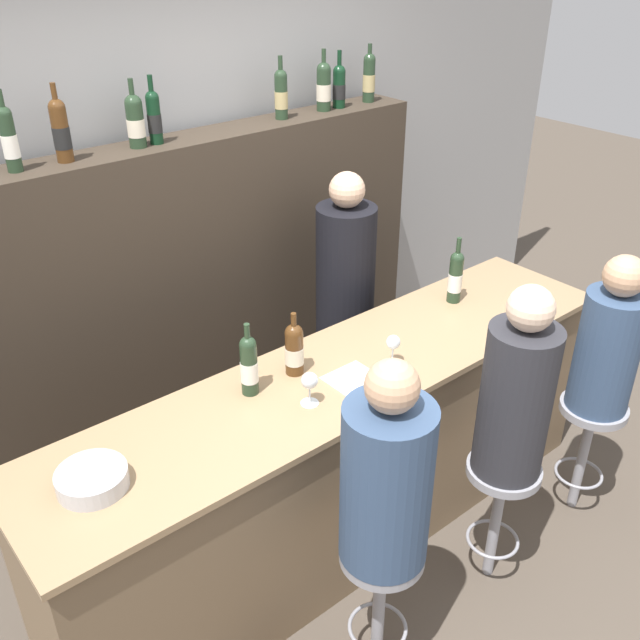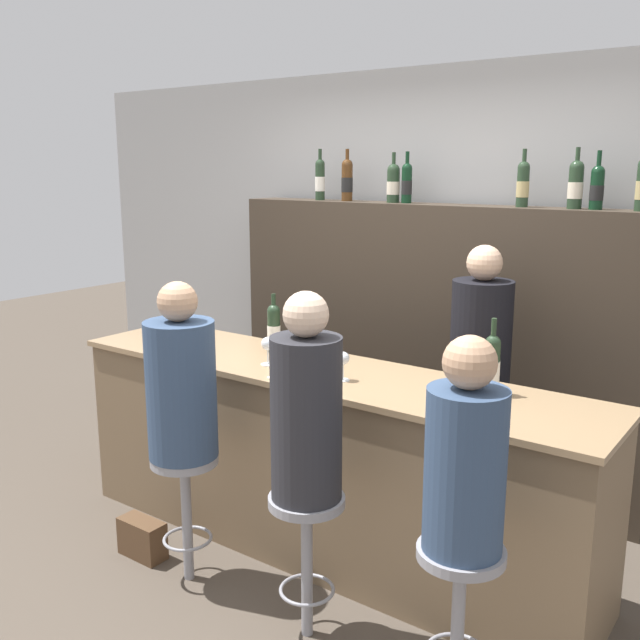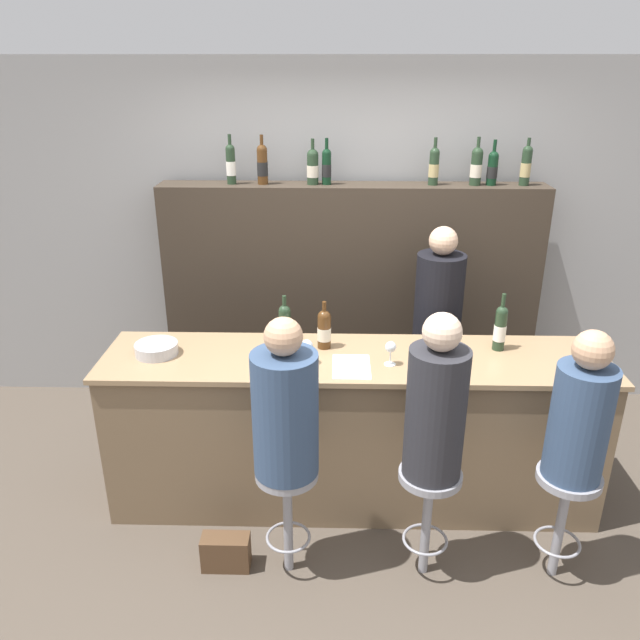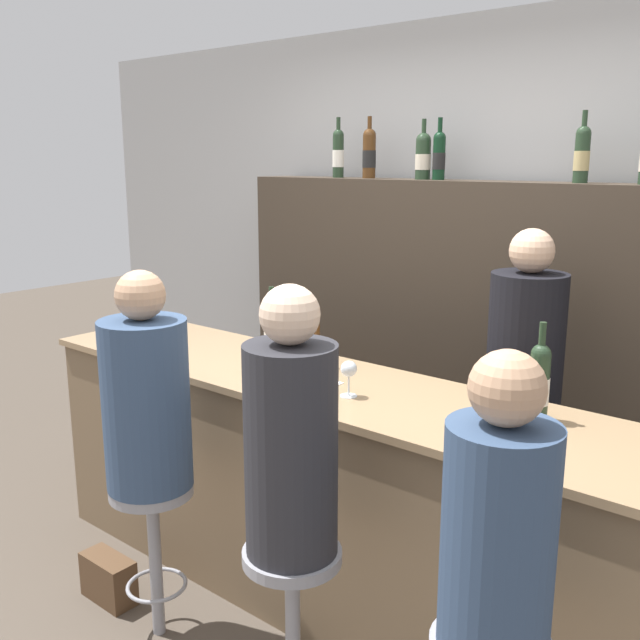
# 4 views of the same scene
# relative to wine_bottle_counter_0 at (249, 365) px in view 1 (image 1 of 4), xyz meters

# --- Properties ---
(ground_plane) EXTENTS (16.00, 16.00, 0.00)m
(ground_plane) POSITION_rel_wine_bottle_counter_0_xyz_m (0.41, -0.43, -1.12)
(ground_plane) COLOR #4C4238
(wall_back) EXTENTS (6.40, 0.05, 2.60)m
(wall_back) POSITION_rel_wine_bottle_counter_0_xyz_m (0.41, 1.26, 0.18)
(wall_back) COLOR #9E9E9E
(wall_back) RESTS_ON ground_plane
(bar_counter) EXTENTS (2.92, 0.65, 0.98)m
(bar_counter) POSITION_rel_wine_bottle_counter_0_xyz_m (0.41, -0.12, -0.63)
(bar_counter) COLOR brown
(bar_counter) RESTS_ON ground_plane
(back_bar_cabinet) EXTENTS (2.74, 0.28, 1.76)m
(back_bar_cabinet) POSITION_rel_wine_bottle_counter_0_xyz_m (0.41, 1.04, -0.24)
(back_bar_cabinet) COLOR #382D23
(back_bar_cabinet) RESTS_ON ground_plane
(wine_bottle_counter_0) EXTENTS (0.07, 0.07, 0.33)m
(wine_bottle_counter_0) POSITION_rel_wine_bottle_counter_0_xyz_m (0.00, 0.00, 0.00)
(wine_bottle_counter_0) COLOR #233823
(wine_bottle_counter_0) RESTS_ON bar_counter
(wine_bottle_counter_1) EXTENTS (0.08, 0.08, 0.29)m
(wine_bottle_counter_1) POSITION_rel_wine_bottle_counter_0_xyz_m (0.23, -0.00, -0.02)
(wine_bottle_counter_1) COLOR #4C2D14
(wine_bottle_counter_1) RESTS_ON bar_counter
(wine_bottle_counter_2) EXTENTS (0.07, 0.07, 0.35)m
(wine_bottle_counter_2) POSITION_rel_wine_bottle_counter_0_xyz_m (1.26, -0.00, 0.00)
(wine_bottle_counter_2) COLOR #233823
(wine_bottle_counter_2) RESTS_ON bar_counter
(wine_bottle_backbar_0) EXTENTS (0.07, 0.07, 0.34)m
(wine_bottle_backbar_0) POSITION_rel_wine_bottle_counter_0_xyz_m (-0.44, 1.04, 0.78)
(wine_bottle_backbar_0) COLOR #233823
(wine_bottle_backbar_0) RESTS_ON back_bar_cabinet
(wine_bottle_backbar_1) EXTENTS (0.08, 0.08, 0.34)m
(wine_bottle_backbar_1) POSITION_rel_wine_bottle_counter_0_xyz_m (-0.22, 1.04, 0.78)
(wine_bottle_backbar_1) COLOR #4C2D14
(wine_bottle_backbar_1) RESTS_ON back_bar_cabinet
(wine_bottle_backbar_2) EXTENTS (0.08, 0.08, 0.31)m
(wine_bottle_backbar_2) POSITION_rel_wine_bottle_counter_0_xyz_m (0.13, 1.04, 0.76)
(wine_bottle_backbar_2) COLOR #233823
(wine_bottle_backbar_2) RESTS_ON back_bar_cabinet
(wine_bottle_backbar_3) EXTENTS (0.07, 0.07, 0.31)m
(wine_bottle_backbar_3) POSITION_rel_wine_bottle_counter_0_xyz_m (0.23, 1.04, 0.77)
(wine_bottle_backbar_3) COLOR black
(wine_bottle_backbar_3) RESTS_ON back_bar_cabinet
(wine_bottle_backbar_4) EXTENTS (0.07, 0.07, 0.32)m
(wine_bottle_backbar_4) POSITION_rel_wine_bottle_counter_0_xyz_m (0.97, 1.04, 0.77)
(wine_bottle_backbar_4) COLOR #233823
(wine_bottle_backbar_4) RESTS_ON back_bar_cabinet
(wine_bottle_backbar_5) EXTENTS (0.08, 0.08, 0.33)m
(wine_bottle_backbar_5) POSITION_rel_wine_bottle_counter_0_xyz_m (1.26, 1.04, 0.77)
(wine_bottle_backbar_5) COLOR #233823
(wine_bottle_backbar_5) RESTS_ON back_bar_cabinet
(wine_bottle_backbar_6) EXTENTS (0.07, 0.07, 0.31)m
(wine_bottle_backbar_6) POSITION_rel_wine_bottle_counter_0_xyz_m (1.37, 1.04, 0.76)
(wine_bottle_backbar_6) COLOR black
(wine_bottle_backbar_6) RESTS_ON back_bar_cabinet
(wine_bottle_backbar_7) EXTENTS (0.07, 0.07, 0.32)m
(wine_bottle_backbar_7) POSITION_rel_wine_bottle_counter_0_xyz_m (1.60, 1.04, 0.78)
(wine_bottle_backbar_7) COLOR #233823
(wine_bottle_backbar_7) RESTS_ON back_bar_cabinet
(wine_glass_0) EXTENTS (0.08, 0.08, 0.15)m
(wine_glass_0) POSITION_rel_wine_bottle_counter_0_xyz_m (0.14, -0.22, -0.03)
(wine_glass_0) COLOR silver
(wine_glass_0) RESTS_ON bar_counter
(wine_glass_1) EXTENTS (0.07, 0.07, 0.14)m
(wine_glass_1) POSITION_rel_wine_bottle_counter_0_xyz_m (0.61, -0.22, -0.03)
(wine_glass_1) COLOR silver
(wine_glass_1) RESTS_ON bar_counter
(metal_bowl) EXTENTS (0.25, 0.25, 0.07)m
(metal_bowl) POSITION_rel_wine_bottle_counter_0_xyz_m (-0.74, -0.12, -0.10)
(metal_bowl) COLOR #B7B7BC
(metal_bowl) RESTS_ON bar_counter
(tasting_menu) EXTENTS (0.21, 0.30, 0.00)m
(tasting_menu) POSITION_rel_wine_bottle_counter_0_xyz_m (0.39, -0.25, -0.13)
(tasting_menu) COLOR white
(tasting_menu) RESTS_ON bar_counter
(bar_stool_left) EXTENTS (0.32, 0.32, 0.64)m
(bar_stool_left) POSITION_rel_wine_bottle_counter_0_xyz_m (0.06, -0.74, -0.63)
(bar_stool_left) COLOR gray
(bar_stool_left) RESTS_ON ground_plane
(guest_seated_left) EXTENTS (0.33, 0.33, 0.83)m
(guest_seated_left) POSITION_rel_wine_bottle_counter_0_xyz_m (0.06, -0.74, -0.12)
(guest_seated_left) COLOR #334766
(guest_seated_left) RESTS_ON bar_stool_left
(bar_stool_middle) EXTENTS (0.32, 0.32, 0.64)m
(bar_stool_middle) POSITION_rel_wine_bottle_counter_0_xyz_m (0.78, -0.74, -0.63)
(bar_stool_middle) COLOR gray
(bar_stool_middle) RESTS_ON ground_plane
(guest_seated_middle) EXTENTS (0.29, 0.29, 0.87)m
(guest_seated_middle) POSITION_rel_wine_bottle_counter_0_xyz_m (0.78, -0.74, -0.09)
(guest_seated_middle) COLOR #28282D
(guest_seated_middle) RESTS_ON bar_stool_middle
(bar_stool_right) EXTENTS (0.32, 0.32, 0.64)m
(bar_stool_right) POSITION_rel_wine_bottle_counter_0_xyz_m (1.48, -0.74, -0.63)
(bar_stool_right) COLOR gray
(bar_stool_right) RESTS_ON ground_plane
(guest_seated_right) EXTENTS (0.29, 0.29, 0.79)m
(guest_seated_right) POSITION_rel_wine_bottle_counter_0_xyz_m (1.48, -0.74, -0.13)
(guest_seated_right) COLOR #334766
(guest_seated_right) RESTS_ON bar_stool_right
(bartender) EXTENTS (0.32, 0.32, 1.59)m
(bartender) POSITION_rel_wine_bottle_counter_0_xyz_m (0.98, 0.52, -0.38)
(bartender) COLOR black
(bartender) RESTS_ON ground_plane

